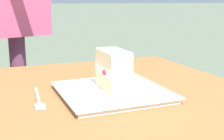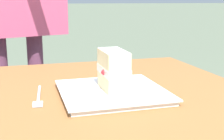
# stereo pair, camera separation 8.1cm
# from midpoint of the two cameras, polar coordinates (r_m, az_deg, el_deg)

# --- Properties ---
(dessert_plate) EXTENTS (0.27, 0.27, 0.02)m
(dessert_plate) POSITION_cam_midpoint_polar(r_m,az_deg,el_deg) (0.82, -2.82, -4.11)
(dessert_plate) COLOR white
(dessert_plate) RESTS_ON patio_table
(cake_slice) EXTENTS (0.12, 0.07, 0.10)m
(cake_slice) POSITION_cam_midpoint_polar(r_m,az_deg,el_deg) (0.80, -2.59, -0.06)
(cake_slice) COLOR beige
(cake_slice) RESTS_ON dessert_plate
(dessert_fork) EXTENTS (0.17, 0.03, 0.01)m
(dessert_fork) POSITION_cam_midpoint_polar(r_m,az_deg,el_deg) (0.81, -16.20, -5.23)
(dessert_fork) COLOR silver
(dessert_fork) RESTS_ON patio_table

